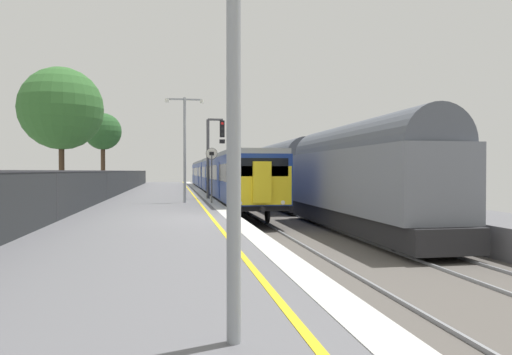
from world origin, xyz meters
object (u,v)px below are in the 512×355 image
(platform_lamp_mid, at_px, (185,140))
(background_tree_centre, at_px, (102,133))
(commuter_train_at_platform, at_px, (218,175))
(freight_train_adjacent_track, at_px, (264,172))
(background_tree_left, at_px, (60,110))
(platform_lamp_near, at_px, (234,7))
(speed_limit_sign, at_px, (212,168))
(signal_gantry, at_px, (213,148))

(platform_lamp_mid, xyz_separation_m, background_tree_centre, (-6.65, 17.34, 1.70))
(commuter_train_at_platform, bearing_deg, freight_train_adjacent_track, -4.99)
(commuter_train_at_platform, distance_m, platform_lamp_mid, 16.40)
(background_tree_left, bearing_deg, platform_lamp_near, -73.79)
(speed_limit_sign, bearing_deg, platform_lamp_near, -93.94)
(background_tree_centre, bearing_deg, freight_train_adjacent_track, -7.14)
(freight_train_adjacent_track, relative_size, platform_lamp_near, 10.41)
(commuter_train_at_platform, relative_size, freight_train_adjacent_track, 0.74)
(platform_lamp_near, xyz_separation_m, background_tree_centre, (-6.65, 37.64, 1.72))
(signal_gantry, xyz_separation_m, background_tree_centre, (-8.38, 14.01, 1.95))
(background_tree_left, bearing_deg, speed_limit_sign, -27.15)
(commuter_train_at_platform, height_order, speed_limit_sign, commuter_train_at_platform)
(signal_gantry, relative_size, speed_limit_sign, 1.68)
(platform_lamp_near, relative_size, background_tree_centre, 0.82)
(speed_limit_sign, relative_size, background_tree_left, 0.38)
(signal_gantry, xyz_separation_m, platform_lamp_near, (-1.73, -23.64, 0.23))
(commuter_train_at_platform, bearing_deg, platform_lamp_near, -95.04)
(freight_train_adjacent_track, height_order, background_tree_centre, background_tree_centre)
(background_tree_centre, bearing_deg, platform_lamp_near, -79.98)
(speed_limit_sign, xyz_separation_m, platform_lamp_mid, (-1.35, 0.66, 1.44))
(background_tree_centre, bearing_deg, commuter_train_at_platform, -8.01)
(signal_gantry, relative_size, background_tree_centre, 0.72)
(background_tree_centre, bearing_deg, platform_lamp_mid, -69.02)
(signal_gantry, bearing_deg, speed_limit_sign, -95.43)
(freight_train_adjacent_track, relative_size, background_tree_centre, 8.53)
(signal_gantry, bearing_deg, background_tree_centre, 120.89)
(platform_lamp_near, bearing_deg, signal_gantry, 85.81)
(platform_lamp_near, xyz_separation_m, platform_lamp_mid, (0.00, 20.30, 0.02))
(platform_lamp_near, bearing_deg, platform_lamp_mid, 90.00)
(freight_train_adjacent_track, height_order, signal_gantry, signal_gantry)
(background_tree_centre, bearing_deg, background_tree_left, -91.23)
(speed_limit_sign, relative_size, platform_lamp_mid, 0.52)
(signal_gantry, height_order, background_tree_left, background_tree_left)
(speed_limit_sign, bearing_deg, commuter_train_at_platform, 83.66)
(signal_gantry, relative_size, background_tree_left, 0.63)
(signal_gantry, bearing_deg, freight_train_adjacent_track, 65.98)
(speed_limit_sign, height_order, platform_lamp_mid, platform_lamp_mid)
(signal_gantry, height_order, background_tree_centre, background_tree_centre)
(background_tree_centre, bearing_deg, speed_limit_sign, -66.04)
(freight_train_adjacent_track, relative_size, signal_gantry, 11.85)
(freight_train_adjacent_track, distance_m, platform_lamp_near, 36.66)
(speed_limit_sign, distance_m, platform_lamp_mid, 2.08)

